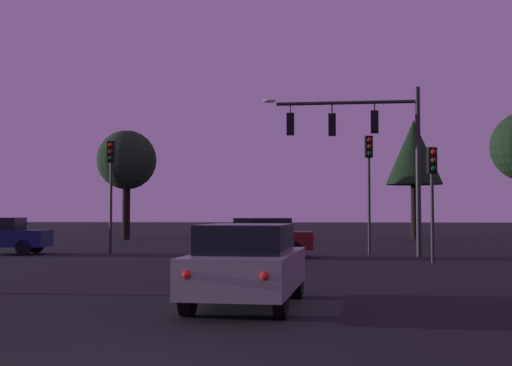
{
  "coord_description": "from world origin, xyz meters",
  "views": [
    {
      "loc": [
        1.97,
        -7.28,
        1.74
      ],
      "look_at": [
        -0.06,
        20.8,
        2.97
      ],
      "focal_mm": 46.88,
      "sensor_mm": 36.0,
      "label": 1
    }
  ],
  "objects_px": {
    "car_nearside_lane": "(247,264)",
    "traffic_light_corner_right": "(111,174)",
    "traffic_signal_mast_arm": "(367,138)",
    "traffic_light_median": "(369,171)",
    "traffic_light_corner_left": "(432,181)",
    "tree_behind_sign": "(414,153)",
    "car_crossing_left": "(260,237)",
    "tree_left_far": "(127,161)"
  },
  "relations": [
    {
      "from": "car_nearside_lane",
      "to": "car_crossing_left",
      "type": "bearing_deg",
      "value": 92.78
    },
    {
      "from": "traffic_light_corner_right",
      "to": "car_nearside_lane",
      "type": "bearing_deg",
      "value": -65.09
    },
    {
      "from": "traffic_signal_mast_arm",
      "to": "traffic_light_corner_right",
      "type": "distance_m",
      "value": 10.74
    },
    {
      "from": "traffic_light_corner_left",
      "to": "car_nearside_lane",
      "type": "height_order",
      "value": "traffic_light_corner_left"
    },
    {
      "from": "traffic_light_corner_right",
      "to": "car_nearside_lane",
      "type": "relative_size",
      "value": 1.12
    },
    {
      "from": "car_nearside_lane",
      "to": "car_crossing_left",
      "type": "xyz_separation_m",
      "value": [
        -0.65,
        13.32,
        -0.0
      ]
    },
    {
      "from": "car_crossing_left",
      "to": "traffic_signal_mast_arm",
      "type": "bearing_deg",
      "value": 15.53
    },
    {
      "from": "traffic_light_corner_right",
      "to": "traffic_light_median",
      "type": "bearing_deg",
      "value": 0.59
    },
    {
      "from": "traffic_light_corner_left",
      "to": "traffic_light_median",
      "type": "height_order",
      "value": "traffic_light_median"
    },
    {
      "from": "car_nearside_lane",
      "to": "car_crossing_left",
      "type": "relative_size",
      "value": 1.0
    },
    {
      "from": "car_crossing_left",
      "to": "tree_behind_sign",
      "type": "bearing_deg",
      "value": 64.22
    },
    {
      "from": "traffic_signal_mast_arm",
      "to": "car_crossing_left",
      "type": "bearing_deg",
      "value": -164.47
    },
    {
      "from": "traffic_light_corner_left",
      "to": "traffic_light_corner_right",
      "type": "xyz_separation_m",
      "value": [
        -12.49,
        4.35,
        0.51
      ]
    },
    {
      "from": "traffic_signal_mast_arm",
      "to": "tree_left_far",
      "type": "relative_size",
      "value": 0.96
    },
    {
      "from": "traffic_light_corner_left",
      "to": "car_nearside_lane",
      "type": "distance_m",
      "value": 12.31
    },
    {
      "from": "traffic_signal_mast_arm",
      "to": "traffic_light_corner_right",
      "type": "xyz_separation_m",
      "value": [
        -10.63,
        0.71,
        -1.35
      ]
    },
    {
      "from": "traffic_light_corner_left",
      "to": "tree_behind_sign",
      "type": "distance_m",
      "value": 21.14
    },
    {
      "from": "car_nearside_lane",
      "to": "traffic_light_corner_right",
      "type": "bearing_deg",
      "value": 114.91
    },
    {
      "from": "traffic_light_corner_right",
      "to": "car_nearside_lane",
      "type": "distance_m",
      "value": 16.96
    },
    {
      "from": "traffic_light_corner_left",
      "to": "tree_behind_sign",
      "type": "height_order",
      "value": "tree_behind_sign"
    },
    {
      "from": "traffic_light_corner_left",
      "to": "traffic_light_corner_right",
      "type": "distance_m",
      "value": 13.24
    },
    {
      "from": "traffic_signal_mast_arm",
      "to": "traffic_light_median",
      "type": "distance_m",
      "value": 1.51
    },
    {
      "from": "traffic_light_corner_right",
      "to": "tree_left_far",
      "type": "relative_size",
      "value": 0.68
    },
    {
      "from": "traffic_signal_mast_arm",
      "to": "car_crossing_left",
      "type": "xyz_separation_m",
      "value": [
        -4.22,
        -1.17,
        -3.9
      ]
    },
    {
      "from": "tree_behind_sign",
      "to": "traffic_signal_mast_arm",
      "type": "bearing_deg",
      "value": -105.12
    },
    {
      "from": "traffic_signal_mast_arm",
      "to": "traffic_light_median",
      "type": "relative_size",
      "value": 1.37
    },
    {
      "from": "car_nearside_lane",
      "to": "tree_behind_sign",
      "type": "bearing_deg",
      "value": 75.47
    },
    {
      "from": "traffic_light_corner_right",
      "to": "car_crossing_left",
      "type": "distance_m",
      "value": 7.15
    },
    {
      "from": "traffic_light_corner_right",
      "to": "car_crossing_left",
      "type": "bearing_deg",
      "value": -16.38
    },
    {
      "from": "traffic_light_corner_left",
      "to": "tree_left_far",
      "type": "xyz_separation_m",
      "value": [
        -15.67,
        18.59,
        2.21
      ]
    },
    {
      "from": "traffic_signal_mast_arm",
      "to": "traffic_light_median",
      "type": "height_order",
      "value": "traffic_signal_mast_arm"
    },
    {
      "from": "car_crossing_left",
      "to": "tree_behind_sign",
      "type": "xyz_separation_m",
      "value": [
        8.84,
        18.31,
        4.81
      ]
    },
    {
      "from": "car_nearside_lane",
      "to": "tree_left_far",
      "type": "distance_m",
      "value": 31.47
    },
    {
      "from": "traffic_signal_mast_arm",
      "to": "traffic_light_corner_left",
      "type": "relative_size",
      "value": 1.69
    },
    {
      "from": "traffic_light_corner_left",
      "to": "tree_left_far",
      "type": "distance_m",
      "value": 24.42
    },
    {
      "from": "traffic_signal_mast_arm",
      "to": "car_nearside_lane",
      "type": "distance_m",
      "value": 15.43
    },
    {
      "from": "traffic_light_corner_left",
      "to": "traffic_light_median",
      "type": "bearing_deg",
      "value": 110.97
    },
    {
      "from": "traffic_light_corner_right",
      "to": "car_nearside_lane",
      "type": "height_order",
      "value": "traffic_light_corner_right"
    },
    {
      "from": "traffic_signal_mast_arm",
      "to": "traffic_light_corner_left",
      "type": "height_order",
      "value": "traffic_signal_mast_arm"
    },
    {
      "from": "car_crossing_left",
      "to": "tree_behind_sign",
      "type": "distance_m",
      "value": 20.9
    },
    {
      "from": "traffic_signal_mast_arm",
      "to": "car_nearside_lane",
      "type": "bearing_deg",
      "value": -103.83
    },
    {
      "from": "traffic_signal_mast_arm",
      "to": "traffic_light_median",
      "type": "xyz_separation_m",
      "value": [
        0.15,
        0.83,
        -1.26
      ]
    }
  ]
}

